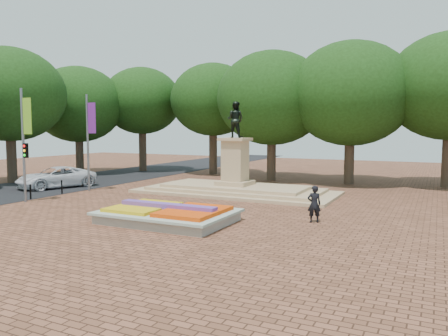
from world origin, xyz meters
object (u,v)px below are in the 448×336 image
(monument, at_px, (235,181))
(van, at_px, (56,177))
(pedestrian, at_px, (314,204))
(flower_bed, at_px, (168,214))

(monument, height_order, van, monument)
(monument, bearing_deg, pedestrian, -43.17)
(van, bearing_deg, pedestrian, 10.59)
(pedestrian, bearing_deg, van, -34.91)
(van, relative_size, pedestrian, 3.20)
(flower_bed, xyz_separation_m, pedestrian, (6.40, 3.03, 0.53))
(flower_bed, bearing_deg, monument, 95.87)
(van, distance_m, pedestrian, 21.32)
(flower_bed, relative_size, monument, 0.45)
(flower_bed, bearing_deg, van, 155.80)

